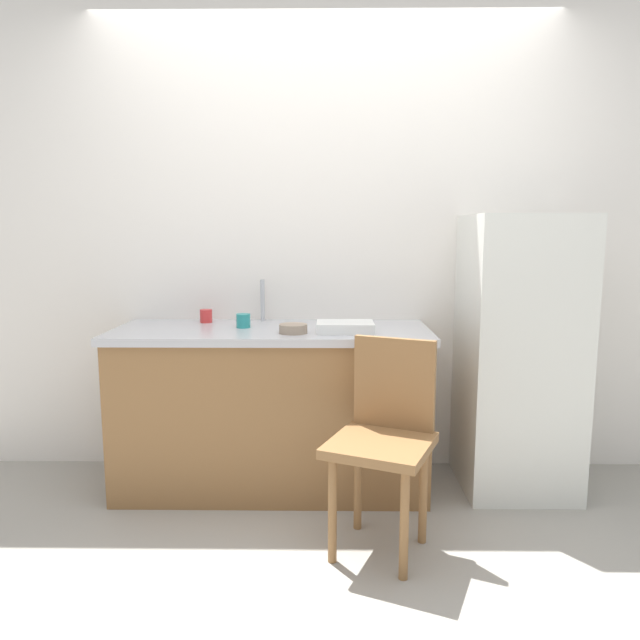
# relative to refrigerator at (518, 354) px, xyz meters

# --- Properties ---
(ground_plane) EXTENTS (8.00, 8.00, 0.00)m
(ground_plane) POSITION_rel_refrigerator_xyz_m (-1.01, -0.66, -0.71)
(ground_plane) COLOR #9E998E
(back_wall) EXTENTS (4.80, 0.10, 2.55)m
(back_wall) POSITION_rel_refrigerator_xyz_m (-1.01, 0.34, 0.56)
(back_wall) COLOR white
(back_wall) RESTS_ON ground_plane
(cabinet_base) EXTENTS (1.58, 0.60, 0.81)m
(cabinet_base) POSITION_rel_refrigerator_xyz_m (-1.28, -0.01, -0.31)
(cabinet_base) COLOR olive
(cabinet_base) RESTS_ON ground_plane
(countertop) EXTENTS (1.62, 0.64, 0.04)m
(countertop) POSITION_rel_refrigerator_xyz_m (-1.28, -0.01, 0.12)
(countertop) COLOR #B7B7BC
(countertop) RESTS_ON cabinet_base
(faucet) EXTENTS (0.02, 0.02, 0.23)m
(faucet) POSITION_rel_refrigerator_xyz_m (-1.35, 0.24, 0.25)
(faucet) COLOR #B7B7BC
(faucet) RESTS_ON countertop
(refrigerator) EXTENTS (0.55, 0.57, 1.43)m
(refrigerator) POSITION_rel_refrigerator_xyz_m (0.00, 0.00, 0.00)
(refrigerator) COLOR silver
(refrigerator) RESTS_ON ground_plane
(chair) EXTENTS (0.52, 0.52, 0.89)m
(chair) POSITION_rel_refrigerator_xyz_m (-0.75, -0.62, -0.21)
(chair) COLOR olive
(chair) RESTS_ON ground_plane
(dish_tray) EXTENTS (0.28, 0.20, 0.05)m
(dish_tray) POSITION_rel_refrigerator_xyz_m (-0.90, -0.13, 0.16)
(dish_tray) COLOR white
(dish_tray) RESTS_ON countertop
(terracotta_bowl) EXTENTS (0.14, 0.14, 0.04)m
(terracotta_bowl) POSITION_rel_refrigerator_xyz_m (-1.16, -0.16, 0.16)
(terracotta_bowl) COLOR gray
(terracotta_bowl) RESTS_ON countertop
(cup_teal) EXTENTS (0.07, 0.07, 0.07)m
(cup_teal) POSITION_rel_refrigerator_xyz_m (-1.42, -0.00, 0.17)
(cup_teal) COLOR teal
(cup_teal) RESTS_ON countertop
(cup_red) EXTENTS (0.07, 0.07, 0.07)m
(cup_red) POSITION_rel_refrigerator_xyz_m (-1.65, 0.17, 0.17)
(cup_red) COLOR red
(cup_red) RESTS_ON countertop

